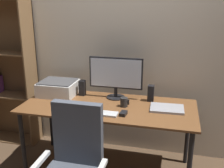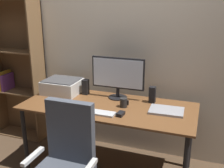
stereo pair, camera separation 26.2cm
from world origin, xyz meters
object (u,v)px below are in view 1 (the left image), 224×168
object	(u,v)px
speaker_left	(82,88)
coffee_mug	(124,102)
laptop	(167,108)
desk	(108,112)
keyboard	(102,113)
bookshelf	(6,75)
mouse	(123,113)
monitor	(116,75)
speaker_right	(151,93)
printer	(58,88)

from	to	relation	value
speaker_left	coffee_mug	bearing A→B (deg)	-22.74
coffee_mug	laptop	xyz separation A→B (m)	(0.42, 0.02, -0.04)
desk	laptop	size ratio (longest dim) A/B	5.45
keyboard	speaker_left	distance (m)	0.58
coffee_mug	bookshelf	world-z (taller)	bookshelf
desk	mouse	distance (m)	0.29
coffee_mug	speaker_left	distance (m)	0.56
monitor	keyboard	bearing A→B (deg)	-92.60
mouse	speaker_right	xyz separation A→B (m)	(0.21, 0.42, 0.07)
coffee_mug	printer	bearing A→B (deg)	168.00
coffee_mug	printer	xyz separation A→B (m)	(-0.78, 0.17, 0.03)
monitor	desk	bearing A→B (deg)	-95.57
desk	speaker_left	size ratio (longest dim) A/B	10.25
monitor	printer	distance (m)	0.67
desk	coffee_mug	xyz separation A→B (m)	(0.16, 0.01, 0.12)
keyboard	coffee_mug	xyz separation A→B (m)	(0.16, 0.23, 0.04)
mouse	coffee_mug	xyz separation A→B (m)	(-0.03, 0.21, 0.03)
desk	bookshelf	world-z (taller)	bookshelf
coffee_mug	speaker_left	bearing A→B (deg)	157.26
speaker_left	bookshelf	world-z (taller)	bookshelf
desk	bookshelf	size ratio (longest dim) A/B	0.99
desk	printer	bearing A→B (deg)	164.18
keyboard	printer	xyz separation A→B (m)	(-0.62, 0.40, 0.07)
monitor	coffee_mug	bearing A→B (deg)	-58.46
keyboard	speaker_right	bearing A→B (deg)	48.70
laptop	speaker_right	size ratio (longest dim) A/B	1.88
bookshelf	coffee_mug	bearing A→B (deg)	-13.05
keyboard	mouse	distance (m)	0.20
keyboard	speaker_right	world-z (taller)	speaker_right
laptop	printer	size ratio (longest dim) A/B	0.80
monitor	laptop	bearing A→B (deg)	-19.80
speaker_right	bookshelf	world-z (taller)	bookshelf
speaker_right	printer	bearing A→B (deg)	-177.20
monitor	speaker_left	distance (m)	0.42
mouse	printer	xyz separation A→B (m)	(-0.82, 0.37, 0.06)
speaker_left	bookshelf	size ratio (longest dim) A/B	0.10
printer	bookshelf	world-z (taller)	bookshelf
laptop	bookshelf	xyz separation A→B (m)	(-1.99, 0.34, 0.11)
speaker_left	laptop	bearing A→B (deg)	-11.64
speaker_right	monitor	bearing A→B (deg)	178.81
speaker_right	keyboard	bearing A→B (deg)	-131.63
desk	speaker_left	world-z (taller)	speaker_left
laptop	printer	world-z (taller)	printer
speaker_right	printer	world-z (taller)	speaker_right
speaker_left	printer	bearing A→B (deg)	-169.34
printer	monitor	bearing A→B (deg)	5.13
monitor	printer	bearing A→B (deg)	-174.87
keyboard	coffee_mug	distance (m)	0.28
laptop	keyboard	bearing A→B (deg)	-158.33
laptop	bookshelf	size ratio (longest dim) A/B	0.18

